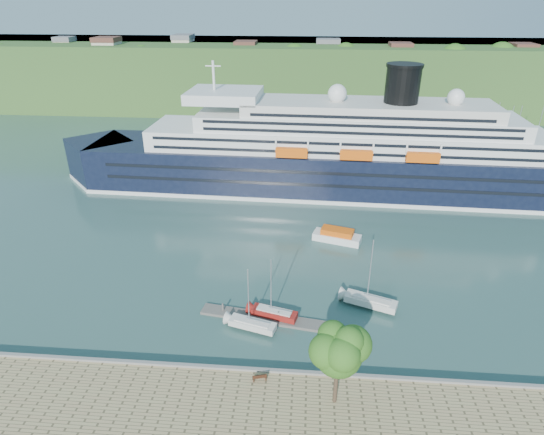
% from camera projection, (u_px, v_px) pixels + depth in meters
% --- Properties ---
extents(ground, '(400.00, 400.00, 0.00)m').
position_uv_depth(ground, '(267.00, 376.00, 54.00)').
color(ground, '#2D504C').
rests_on(ground, ground).
extents(far_hillside, '(400.00, 50.00, 24.00)m').
position_uv_depth(far_hillside, '(300.00, 74.00, 178.07)').
color(far_hillside, '#2E5020').
rests_on(far_hillside, ground).
extents(quay_coping, '(220.00, 0.50, 0.30)m').
position_uv_depth(quay_coping, '(267.00, 370.00, 53.31)').
color(quay_coping, slate).
rests_on(quay_coping, promenade).
extents(cruise_ship, '(126.04, 22.60, 28.18)m').
position_uv_depth(cruise_ship, '(335.00, 130.00, 99.02)').
color(cruise_ship, black).
rests_on(cruise_ship, ground).
extents(park_bench, '(1.81, 1.11, 1.08)m').
position_uv_depth(park_bench, '(260.00, 376.00, 51.93)').
color(park_bench, '#472514').
rests_on(park_bench, promenade).
extents(promenade_tree, '(6.63, 6.63, 10.99)m').
position_uv_depth(promenade_tree, '(338.00, 363.00, 47.08)').
color(promenade_tree, '#245E18').
rests_on(promenade_tree, promenade).
extents(floating_pontoon, '(18.31, 4.93, 0.40)m').
position_uv_depth(floating_pontoon, '(264.00, 318.00, 63.34)').
color(floating_pontoon, '#66635B').
rests_on(floating_pontoon, ground).
extents(sailboat_white_near, '(7.33, 3.82, 9.12)m').
position_uv_depth(sailboat_white_near, '(252.00, 302.00, 59.40)').
color(sailboat_white_near, silver).
rests_on(sailboat_white_near, ground).
extents(sailboat_red, '(7.31, 3.72, 9.10)m').
position_uv_depth(sailboat_red, '(274.00, 292.00, 61.51)').
color(sailboat_red, maroon).
rests_on(sailboat_red, ground).
extents(sailboat_white_far, '(8.45, 5.00, 10.56)m').
position_uv_depth(sailboat_white_far, '(374.00, 277.00, 63.42)').
color(sailboat_white_far, silver).
rests_on(sailboat_white_far, ground).
extents(tender_launch, '(9.21, 5.33, 2.41)m').
position_uv_depth(tender_launch, '(337.00, 235.00, 82.86)').
color(tender_launch, '#E5580D').
rests_on(tender_launch, ground).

